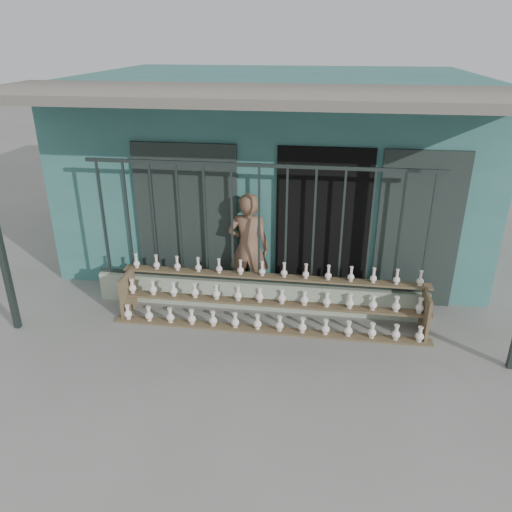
# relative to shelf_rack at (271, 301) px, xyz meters

# --- Properties ---
(ground) EXTENTS (60.00, 60.00, 0.00)m
(ground) POSITION_rel_shelf_rack_xyz_m (-0.23, -0.88, -0.36)
(ground) COLOR slate
(workshop_building) EXTENTS (7.40, 6.60, 3.21)m
(workshop_building) POSITION_rel_shelf_rack_xyz_m (-0.22, 3.35, 1.26)
(workshop_building) COLOR #306762
(workshop_building) RESTS_ON ground
(parapet_wall) EXTENTS (5.00, 0.20, 0.45)m
(parapet_wall) POSITION_rel_shelf_rack_xyz_m (-0.23, 0.42, -0.14)
(parapet_wall) COLOR #A0B197
(parapet_wall) RESTS_ON ground
(security_fence) EXTENTS (5.00, 0.04, 1.80)m
(security_fence) POSITION_rel_shelf_rack_xyz_m (-0.23, 0.42, 0.98)
(security_fence) COLOR #283330
(security_fence) RESTS_ON parapet_wall
(shelf_rack) EXTENTS (4.50, 0.68, 0.85)m
(shelf_rack) POSITION_rel_shelf_rack_xyz_m (0.00, 0.00, 0.00)
(shelf_rack) COLOR brown
(shelf_rack) RESTS_ON ground
(elderly_woman) EXTENTS (0.64, 0.42, 1.74)m
(elderly_woman) POSITION_rel_shelf_rack_xyz_m (-0.42, 0.69, 0.51)
(elderly_woman) COLOR brown
(elderly_woman) RESTS_ON ground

